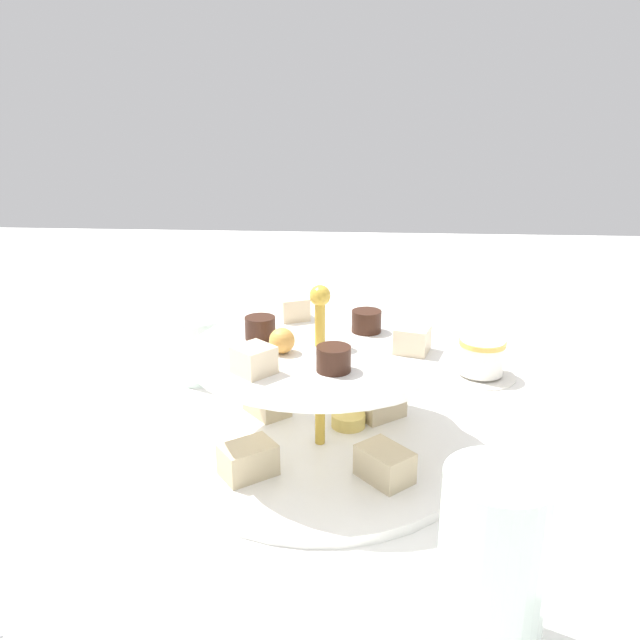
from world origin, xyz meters
TOP-DOWN VIEW (x-y plane):
  - ground_plane at (0.00, 0.00)m, footprint 2.40×2.40m
  - tiered_serving_stand at (0.00, -0.00)m, footprint 0.30×0.30m
  - water_glass_tall_right at (-0.24, -0.12)m, footprint 0.07×0.07m
  - water_glass_short_left at (0.26, -0.06)m, footprint 0.06×0.06m
  - teacup_with_saucer at (0.20, -0.19)m, footprint 0.09×0.09m
  - water_glass_mid_back at (0.17, 0.17)m, footprint 0.06×0.06m

SIDE VIEW (x-z plane):
  - ground_plane at x=0.00m, z-range 0.00..0.00m
  - teacup_with_saucer at x=0.20m, z-range 0.00..0.05m
  - water_glass_short_left at x=0.26m, z-range 0.00..0.07m
  - water_glass_mid_back at x=0.17m, z-range 0.00..0.08m
  - tiered_serving_stand at x=0.00m, z-range -0.04..0.14m
  - water_glass_tall_right at x=-0.24m, z-range 0.00..0.13m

